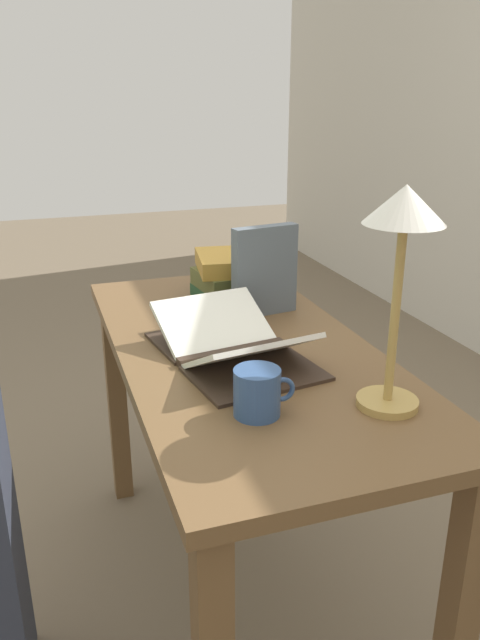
% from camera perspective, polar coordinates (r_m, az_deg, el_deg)
% --- Properties ---
extents(ground_plane, '(12.00, 12.00, 0.00)m').
position_cam_1_polar(ground_plane, '(1.98, 0.19, -23.60)').
color(ground_plane, '#70604C').
extents(reading_desk, '(1.27, 0.60, 0.78)m').
position_cam_1_polar(reading_desk, '(1.60, 0.22, -6.52)').
color(reading_desk, brown).
rests_on(reading_desk, ground_plane).
extents(open_book, '(0.48, 0.35, 0.10)m').
position_cam_1_polar(open_book, '(1.46, -0.74, -2.28)').
color(open_book, '#38281E').
rests_on(open_book, reading_desk).
extents(book_stack_tall, '(0.25, 0.25, 0.14)m').
position_cam_1_polar(book_stack_tall, '(1.87, -0.35, 4.09)').
color(book_stack_tall, '#234C2D').
rests_on(book_stack_tall, reading_desk).
extents(book_standing_upright, '(0.07, 0.19, 0.25)m').
position_cam_1_polar(book_standing_upright, '(1.72, 2.27, 4.52)').
color(book_standing_upright, slate).
rests_on(book_standing_upright, reading_desk).
extents(reading_lamp, '(0.15, 0.15, 0.44)m').
position_cam_1_polar(reading_lamp, '(1.17, 14.61, 7.25)').
color(reading_lamp, tan).
rests_on(reading_lamp, reading_desk).
extents(coffee_mug, '(0.09, 0.12, 0.09)m').
position_cam_1_polar(coffee_mug, '(1.20, 1.64, -6.63)').
color(coffee_mug, '#335184').
rests_on(coffee_mug, reading_desk).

